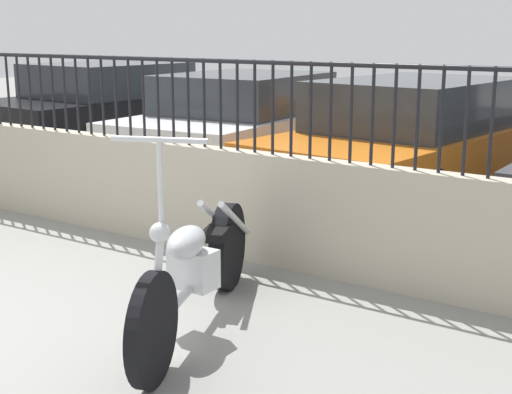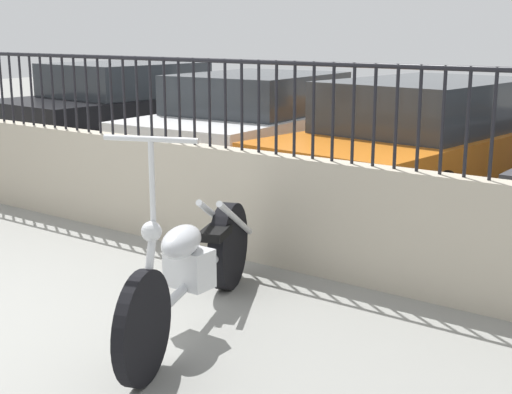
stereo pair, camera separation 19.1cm
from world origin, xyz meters
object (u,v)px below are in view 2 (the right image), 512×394
object	(u,v)px
car_black	(134,107)
car_white	(264,123)
car_orange	(435,140)
motorcycle_silver	(198,263)

from	to	relation	value
car_black	car_white	size ratio (longest dim) A/B	1.01
car_black	car_orange	bearing A→B (deg)	-89.25
motorcycle_silver	car_black	distance (m)	6.65
car_white	car_orange	bearing A→B (deg)	-96.21
car_white	car_orange	distance (m)	2.37
car_orange	motorcycle_silver	bearing A→B (deg)	-171.71
motorcycle_silver	car_white	xyz separation A→B (m)	(-2.47, 4.19, 0.27)
car_black	car_white	world-z (taller)	car_black
car_black	car_orange	distance (m)	4.91
car_black	car_white	distance (m)	2.54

